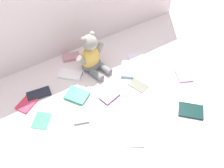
# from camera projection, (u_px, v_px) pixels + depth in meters

# --- Properties ---
(ground_plane) EXTENTS (3.20, 3.20, 0.00)m
(ground_plane) POSITION_uv_depth(u_px,v_px,m) (103.00, 84.00, 1.44)
(ground_plane) COLOR silver
(backdrop_drape) EXTENTS (1.67, 0.03, 0.62)m
(backdrop_drape) POSITION_uv_depth(u_px,v_px,m) (68.00, 7.00, 1.41)
(backdrop_drape) COLOR silver
(backdrop_drape) RESTS_ON ground_plane
(teddy_bear) EXTENTS (0.21, 0.21, 0.25)m
(teddy_bear) POSITION_uv_depth(u_px,v_px,m) (91.00, 57.00, 1.46)
(teddy_bear) COLOR #E5B24C
(teddy_bear) RESTS_ON ground_plane
(book_case_0) EXTENTS (0.13, 0.12, 0.01)m
(book_case_0) POSITION_uv_depth(u_px,v_px,m) (27.00, 104.00, 1.34)
(book_case_0) COLOR #CA2C47
(book_case_0) RESTS_ON ground_plane
(book_case_1) EXTENTS (0.13, 0.13, 0.01)m
(book_case_1) POSITION_uv_depth(u_px,v_px,m) (42.00, 120.00, 1.28)
(book_case_1) COLOR #389F61
(book_case_1) RESTS_ON ground_plane
(book_case_2) EXTENTS (0.13, 0.10, 0.02)m
(book_case_2) POSITION_uv_depth(u_px,v_px,m) (71.00, 57.00, 1.58)
(book_case_2) COLOR #BA7D8A
(book_case_2) RESTS_ON ground_plane
(book_case_3) EXTENTS (0.15, 0.16, 0.02)m
(book_case_3) POSITION_uv_depth(u_px,v_px,m) (77.00, 95.00, 1.38)
(book_case_3) COLOR #26915F
(book_case_3) RESTS_ON ground_plane
(book_case_4) EXTENTS (0.15, 0.14, 0.01)m
(book_case_4) POSITION_uv_depth(u_px,v_px,m) (131.00, 139.00, 1.21)
(book_case_4) COLOR blue
(book_case_4) RESTS_ON ground_plane
(book_case_5) EXTENTS (0.11, 0.13, 0.01)m
(book_case_5) POSITION_uv_depth(u_px,v_px,m) (81.00, 115.00, 1.29)
(book_case_5) COLOR #9998A4
(book_case_5) RESTS_ON ground_plane
(book_case_6) EXTENTS (0.14, 0.09, 0.01)m
(book_case_6) POSITION_uv_depth(u_px,v_px,m) (39.00, 94.00, 1.39)
(book_case_6) COLOR black
(book_case_6) RESTS_ON ground_plane
(book_case_7) EXTENTS (0.13, 0.15, 0.01)m
(book_case_7) POSITION_uv_depth(u_px,v_px,m) (183.00, 74.00, 1.49)
(book_case_7) COLOR #B87690
(book_case_7) RESTS_ON ground_plane
(book_case_8) EXTENTS (0.10, 0.12, 0.01)m
(book_case_8) POSITION_uv_depth(u_px,v_px,m) (138.00, 85.00, 1.43)
(book_case_8) COLOR #565546
(book_case_8) RESTS_ON ground_plane
(book_case_9) EXTENTS (0.12, 0.09, 0.01)m
(book_case_9) POSITION_uv_depth(u_px,v_px,m) (110.00, 96.00, 1.38)
(book_case_9) COLOR #81408D
(book_case_9) RESTS_ON ground_plane
(book_case_10) EXTENTS (0.13, 0.12, 0.01)m
(book_case_10) POSITION_uv_depth(u_px,v_px,m) (136.00, 57.00, 1.59)
(book_case_10) COLOR white
(book_case_10) RESTS_ON ground_plane
(book_case_11) EXTENTS (0.15, 0.16, 0.02)m
(book_case_11) POSITION_uv_depth(u_px,v_px,m) (127.00, 69.00, 1.51)
(book_case_11) COLOR #7CB5CA
(book_case_11) RESTS_ON ground_plane
(book_case_12) EXTENTS (0.15, 0.15, 0.02)m
(book_case_12) POSITION_uv_depth(u_px,v_px,m) (70.00, 75.00, 1.48)
(book_case_12) COLOR white
(book_case_12) RESTS_ON ground_plane
(book_case_13) EXTENTS (0.16, 0.16, 0.01)m
(book_case_13) POSITION_uv_depth(u_px,v_px,m) (191.00, 111.00, 1.31)
(book_case_13) COLOR #0F2A28
(book_case_13) RESTS_ON ground_plane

